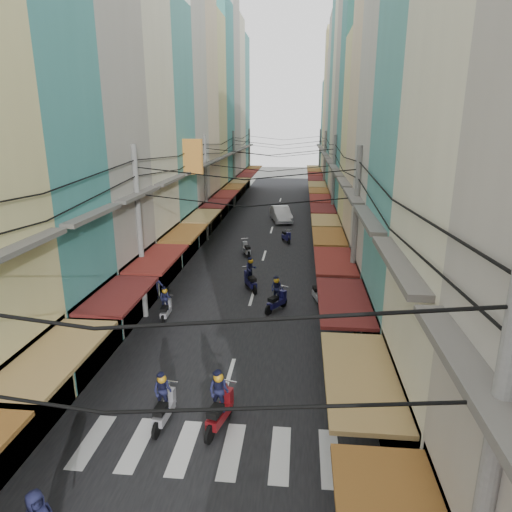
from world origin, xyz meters
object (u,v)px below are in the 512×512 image
Objects in this scene: white_car at (281,222)px; traffic_sign at (361,322)px; bicycle at (402,328)px; market_umbrella at (440,348)px.

traffic_sign is at bearing -94.18° from white_car.
market_umbrella is at bearing 172.54° from bicycle.
traffic_sign is (4.13, -27.18, 2.19)m from white_car.
market_umbrella is 2.73m from traffic_sign.
white_car is 23.73m from bicycle.
market_umbrella is at bearing -27.30° from traffic_sign.
white_car reaches higher than bicycle.
market_umbrella is (6.55, -28.42, 1.96)m from white_car.
market_umbrella reaches higher than white_car.
bicycle is 0.78× the size of market_umbrella.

